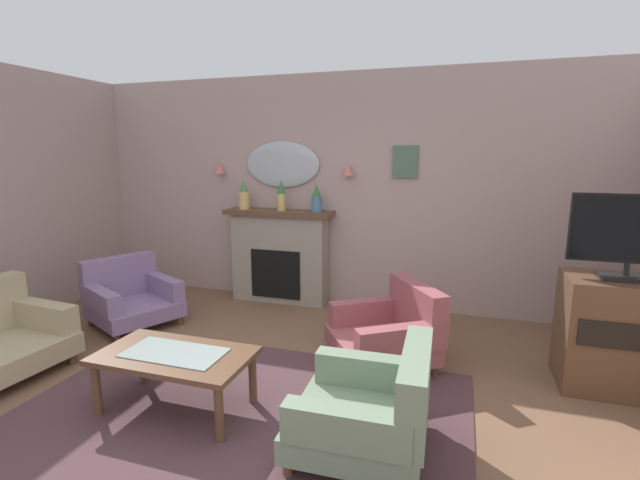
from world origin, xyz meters
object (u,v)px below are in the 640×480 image
Objects in this scene: armchair_by_coffee_table at (391,330)px; wall_sconce_right at (348,169)px; mantel_vase_centre at (244,196)px; mantel_vase_left at (317,199)px; tv_flatscreen at (631,235)px; armchair_in_corner at (373,408)px; tv_cabinet at (617,334)px; wall_sconce_left at (219,168)px; wall_mirror at (282,164)px; mantel_vase_right at (281,195)px; framed_picture at (405,162)px; armchair_near_fireplace at (130,296)px; coffee_table at (175,360)px; fireplace at (279,257)px.

wall_sconce_right is at bearing 118.71° from armchair_by_coffee_table.
mantel_vase_centre reaches higher than armchair_by_coffee_table.
tv_flatscreen reaches higher than mantel_vase_left.
tv_cabinet is at bearing 39.34° from armchair_in_corner.
tv_cabinet reaches higher than armchair_in_corner.
wall_sconce_left is 1.00× the size of wall_sconce_right.
wall_mirror is 1.14× the size of tv_flatscreen.
framed_picture is (1.45, 0.18, 0.41)m from mantel_vase_right.
mantel_vase_right reaches higher than tv_cabinet.
wall_sconce_left is at bearing 150.74° from armchair_by_coffee_table.
armchair_near_fireplace is (-1.77, -1.17, -1.00)m from mantel_vase_left.
armchair_in_corner is at bearing -86.05° from framed_picture.
armchair_by_coffee_table is at bearing 41.75° from coffee_table.
mantel_vase_left is 2.44× the size of wall_sconce_right.
mantel_vase_right is 2.05m from armchair_near_fireplace.
wall_sconce_right reaches higher than tv_cabinet.
armchair_by_coffee_table is 1.25× the size of tv_cabinet.
fireplace is 1.15m from wall_mirror.
wall_mirror is 1.14× the size of armchair_in_corner.
wall_mirror is (-0.50, 0.17, 0.40)m from mantel_vase_left.
coffee_table is (-1.26, -2.65, -1.37)m from framed_picture.
coffee_table is at bearing -85.64° from mantel_vase_right.
tv_flatscreen is at bearing -27.29° from wall_sconce_right.
tv_cabinet is (3.11, 1.32, 0.07)m from coffee_table.
armchair_in_corner is at bearing -1.65° from coffee_table.
fireplace is at bearing 3.60° from mantel_vase_centre.
framed_picture reaches higher than mantel_vase_left.
mantel_vase_centre is 1.76m from armchair_near_fireplace.
framed_picture is at bearing 144.31° from tv_cabinet.
armchair_near_fireplace is at bearing -124.94° from mantel_vase_centre.
mantel_vase_left is (0.45, 0.00, -0.03)m from mantel_vase_right.
fireplace is 0.89m from mantel_vase_left.
armchair_near_fireplace is at bearing -107.98° from wall_sconce_left.
framed_picture reaches higher than wall_sconce_left.
tv_flatscreen is at bearing -21.80° from wall_mirror.
coffee_table is 1.22× the size of tv_cabinet.
wall_sconce_right is (1.70, 0.00, 0.00)m from wall_sconce_left.
coffee_table is 1.01× the size of armchair_near_fireplace.
coffee_table is 1.45m from armchair_in_corner.
framed_picture reaches higher than coffee_table.
tv_flatscreen reaches higher than mantel_vase_right.
wall_mirror is 1.07× the size of tv_cabinet.
mantel_vase_right is 0.32× the size of armchair_by_coffee_table.
tv_cabinet is at bearing -21.96° from mantel_vase_left.
armchair_near_fireplace is (-1.32, -1.17, -1.04)m from mantel_vase_right.
mantel_vase_right is 2.25m from armchair_by_coffee_table.
armchair_near_fireplace is (-1.51, 1.30, -0.08)m from coffee_table.
wall_sconce_left is (-1.35, 0.12, 0.35)m from mantel_vase_left.
wall_sconce_left is 2.35m from framed_picture.
wall_mirror is at bearing 106.39° from mantel_vase_right.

